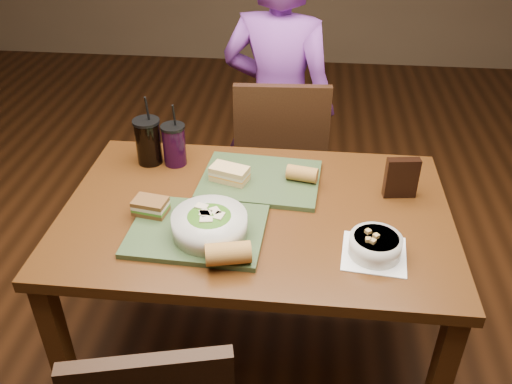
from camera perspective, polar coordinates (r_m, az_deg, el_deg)
ground at (r=2.34m, az=0.00°, el=-16.97°), size 6.00×6.00×0.00m
dining_table at (r=1.88m, az=0.00°, el=-4.08°), size 1.30×0.85×0.75m
chair_far at (r=2.54m, az=2.71°, el=3.19°), size 0.43×0.43×0.95m
diner at (r=2.55m, az=2.36°, el=8.76°), size 0.60×0.47×1.47m
tray_near at (r=1.73m, az=-6.19°, el=-4.05°), size 0.43×0.34×0.02m
tray_far at (r=1.96m, az=0.47°, el=1.30°), size 0.44×0.35×0.02m
salad_bowl at (r=1.67m, az=-4.91°, el=-3.31°), size 0.23×0.23×0.08m
soup_bowl at (r=1.65m, az=12.44°, el=-5.49°), size 0.21×0.21×0.08m
sandwich_near at (r=1.80m, az=-11.04°, el=-1.49°), size 0.12×0.09×0.05m
sandwich_far at (r=1.93m, az=-2.81°, el=1.95°), size 0.15×0.11×0.05m
baguette_near at (r=1.57m, az=-2.95°, el=-6.47°), size 0.14×0.09×0.07m
baguette_far at (r=1.93m, az=4.88°, el=1.93°), size 0.12×0.07×0.05m
cup_cola at (r=2.09m, az=-11.27°, el=5.28°), size 0.10×0.10×0.27m
cup_berry at (r=2.06m, az=-8.60°, el=4.96°), size 0.09×0.09×0.25m
chip_bag at (r=1.92m, az=15.05°, el=1.44°), size 0.12×0.05×0.15m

